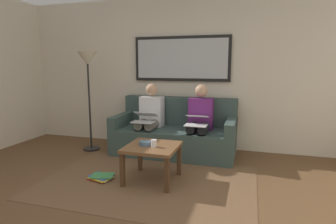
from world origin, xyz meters
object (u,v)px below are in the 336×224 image
at_px(framed_mirror, 181,59).
at_px(coffee_table, 152,151).
at_px(magazine_stack, 101,177).
at_px(laptop_silver, 145,118).
at_px(laptop_white, 197,120).
at_px(standing_lamp, 88,69).
at_px(cup, 154,143).
at_px(bowl, 145,143).
at_px(person_left, 200,119).
at_px(couch, 175,134).
at_px(person_right, 150,116).

bearing_deg(framed_mirror, coffee_table, 91.17).
bearing_deg(magazine_stack, laptop_silver, -100.19).
distance_m(laptop_white, standing_lamp, 1.99).
relative_size(cup, bowl, 0.62).
bearing_deg(bowl, coffee_table, -172.95).
height_order(laptop_silver, standing_lamp, standing_lamp).
xyz_separation_m(coffee_table, laptop_white, (-0.39, -0.90, 0.24)).
xyz_separation_m(cup, laptop_white, (-0.35, -0.95, 0.12)).
distance_m(cup, bowl, 0.14).
height_order(cup, person_left, person_left).
xyz_separation_m(cup, bowl, (0.13, -0.04, -0.02)).
bearing_deg(couch, laptop_white, 143.29).
height_order(cup, person_right, person_right).
distance_m(framed_mirror, person_left, 1.13).
relative_size(framed_mirror, laptop_white, 4.84).
bearing_deg(cup, laptop_white, -109.99).
bearing_deg(framed_mirror, person_right, 47.46).
bearing_deg(bowl, person_right, -72.73).
distance_m(coffee_table, person_left, 1.23).
height_order(laptop_white, standing_lamp, standing_lamp).
relative_size(couch, coffee_table, 3.09).
bearing_deg(magazine_stack, person_left, -128.39).
bearing_deg(couch, person_left, 170.74).
xyz_separation_m(coffee_table, magazine_stack, (0.64, 0.15, -0.36)).
height_order(framed_mirror, laptop_silver, framed_mirror).
relative_size(framed_mirror, bowl, 11.65).
height_order(laptop_white, laptop_silver, laptop_silver).
bearing_deg(magazine_stack, standing_lamp, -53.38).
height_order(coffee_table, person_right, person_right).
bearing_deg(person_right, bowl, 107.27).
height_order(coffee_table, laptop_silver, laptop_silver).
relative_size(bowl, standing_lamp, 0.09).
distance_m(bowl, laptop_white, 1.04).
bearing_deg(coffee_table, bowl, 7.05).
xyz_separation_m(couch, magazine_stack, (0.61, 1.37, -0.28)).
xyz_separation_m(couch, cup, (-0.07, 1.27, 0.19)).
relative_size(person_left, laptop_silver, 3.24).
distance_m(magazine_stack, standing_lamp, 1.92).
bearing_deg(standing_lamp, bowl, 144.94).
relative_size(magazine_stack, standing_lamp, 0.21).
distance_m(coffee_table, laptop_white, 1.01).
relative_size(framed_mirror, magazine_stack, 4.86).
height_order(framed_mirror, magazine_stack, framed_mirror).
bearing_deg(bowl, person_left, -112.38).
bearing_deg(laptop_silver, person_left, -164.23).
relative_size(coffee_table, magazine_stack, 1.83).
height_order(bowl, person_left, person_left).
bearing_deg(person_left, cup, 73.85).
bearing_deg(bowl, magazine_stack, 14.18).
xyz_separation_m(person_left, laptop_silver, (0.84, 0.24, 0.01)).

